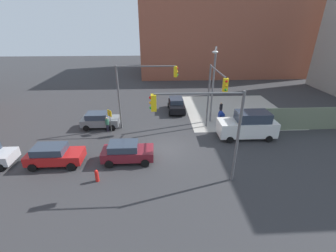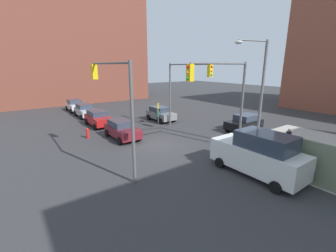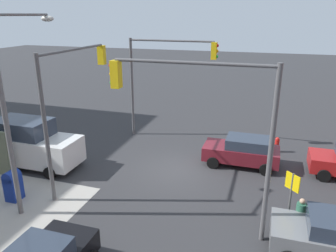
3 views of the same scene
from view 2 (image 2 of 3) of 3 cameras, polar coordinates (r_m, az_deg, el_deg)
The scene contains 19 objects.
ground_plane at distance 18.55m, azimuth -2.49°, elevation -4.63°, with size 120.00×120.00×0.00m, color #333335.
sidewalk_corner at distance 20.37m, azimuth 35.46°, elevation -5.68°, with size 12.00×12.00×0.01m, color #ADA89E.
building_brick_west at distance 47.58m, azimuth -26.00°, elevation 16.92°, with size 16.00×28.00×18.07m.
traffic_signal_nw_corner at distance 21.99m, azimuth 4.13°, elevation 10.86°, with size 5.97×0.36×6.50m.
traffic_signal_se_corner at distance 13.43m, azimuth -13.52°, elevation 7.84°, with size 5.75×0.36×6.50m.
traffic_signal_ne_corner at distance 15.75m, azimuth 14.00°, elevation 8.76°, with size 0.36×5.52×6.50m.
street_lamp_corner at distance 17.85m, azimuth 21.97°, elevation 9.02°, with size 1.04×2.59×8.00m.
warning_sign_two_way at distance 24.39m, azimuth -2.50°, elevation 4.13°, with size 0.48×0.48×2.40m.
mailbox_blue at distance 17.69m, azimuth 22.94°, elevation -4.22°, with size 0.56×0.64×1.43m.
fire_hydrant at distance 21.14m, azimuth -19.73°, elevation -1.67°, with size 0.26×0.26×0.94m.
coupe_gray at distance 26.33m, azimuth -1.90°, elevation 3.17°, with size 3.84×2.02×1.62m.
sedan_black at distance 23.38m, azimuth 18.88°, elevation 0.85°, with size 2.02×4.00×1.62m.
coupe_maroon at distance 20.18m, azimuth -11.63°, elevation -0.80°, with size 4.04×2.02×1.62m.
hatchback_white at distance 34.73m, azimuth -22.54°, elevation 4.91°, with size 3.92×2.02×1.62m.
hatchback_red at distance 25.18m, azimuth -17.31°, elevation 1.95°, with size 4.18×2.02×1.62m.
sedan_silver at distance 30.19m, azimuth -20.31°, elevation 3.77°, with size 4.05×2.02×1.62m.
van_white_delivery at distance 14.12m, azimuth 22.02°, elevation -6.65°, with size 5.40×2.32×2.62m.
pedestrian_crossing at distance 19.44m, azimuth 28.20°, elevation -2.89°, with size 0.36×0.36×1.65m.
pedestrian_waiting at distance 25.01m, azimuth -2.56°, elevation 2.43°, with size 0.36×0.36×1.55m.
Camera 2 is at (14.63, -9.56, 6.22)m, focal length 24.00 mm.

